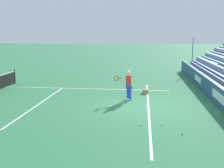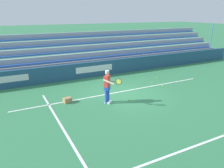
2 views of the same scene
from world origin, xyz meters
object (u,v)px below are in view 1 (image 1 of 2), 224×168
at_px(ball_box_cardboard, 145,91).
at_px(tennis_ball_near_player, 162,125).
at_px(tennis_player, 129,85).
at_px(tennis_ball_on_baseline, 141,125).
at_px(tennis_ball_toward_net, 182,133).
at_px(tennis_ball_far_right, 123,104).

distance_m(ball_box_cardboard, tennis_ball_near_player, 5.99).
bearing_deg(tennis_player, ball_box_cardboard, -28.60).
bearing_deg(tennis_ball_near_player, tennis_ball_on_baseline, 98.81).
xyz_separation_m(tennis_ball_on_baseline, tennis_ball_toward_net, (-0.79, -1.59, 0.00)).
distance_m(ball_box_cardboard, tennis_ball_on_baseline, 6.09).
height_order(tennis_ball_near_player, tennis_ball_on_baseline, same).
relative_size(ball_box_cardboard, tennis_ball_toward_net, 6.06).
distance_m(ball_box_cardboard, tennis_ball_far_right, 3.23).
bearing_deg(tennis_ball_near_player, tennis_player, 22.02).
height_order(tennis_player, ball_box_cardboard, tennis_player).
relative_size(tennis_ball_far_right, tennis_ball_near_player, 1.00).
relative_size(ball_box_cardboard, tennis_ball_near_player, 6.06).
relative_size(tennis_player, tennis_ball_near_player, 25.98).
distance_m(tennis_ball_far_right, tennis_ball_on_baseline, 3.26).
xyz_separation_m(tennis_ball_far_right, tennis_ball_near_player, (-2.96, -1.90, 0.00)).
xyz_separation_m(ball_box_cardboard, tennis_ball_far_right, (-2.99, 1.23, -0.10)).
bearing_deg(tennis_ball_far_right, tennis_ball_toward_net, -146.25).
bearing_deg(tennis_ball_far_right, tennis_ball_on_baseline, -161.95).
height_order(tennis_player, tennis_ball_toward_net, tennis_player).
relative_size(tennis_player, tennis_ball_toward_net, 25.98).
height_order(tennis_ball_far_right, tennis_ball_toward_net, same).
distance_m(tennis_player, ball_box_cardboard, 2.22).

